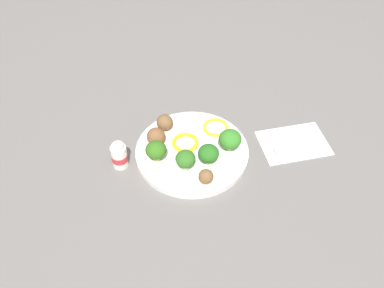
{
  "coord_description": "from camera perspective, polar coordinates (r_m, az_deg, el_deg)",
  "views": [
    {
      "loc": [
        0.14,
        0.7,
        0.78
      ],
      "look_at": [
        0.0,
        0.0,
        0.04
      ],
      "focal_mm": 39.57,
      "sensor_mm": 36.0,
      "label": 1
    }
  ],
  "objects": [
    {
      "name": "napkin",
      "position": [
        1.11,
        13.53,
        0.17
      ],
      "size": [
        0.17,
        0.12,
        0.01
      ],
      "primitive_type": "cube",
      "rotation": [
        0.0,
        0.0,
        0.02
      ],
      "color": "white",
      "rests_on": "ground_plane"
    },
    {
      "name": "yogurt_bottle",
      "position": [
        1.02,
        -9.75,
        -1.68
      ],
      "size": [
        0.04,
        0.04,
        0.07
      ],
      "color": "white",
      "rests_on": "ground_plane"
    },
    {
      "name": "broccoli_floret_back_left",
      "position": [
        0.99,
        2.24,
        -1.3
      ],
      "size": [
        0.05,
        0.05,
        0.05
      ],
      "color": "#94C576",
      "rests_on": "plate"
    },
    {
      "name": "meatball_center",
      "position": [
        0.97,
        1.9,
        -4.4
      ],
      "size": [
        0.03,
        0.03,
        0.03
      ],
      "primitive_type": "sphere",
      "color": "brown",
      "rests_on": "plate"
    },
    {
      "name": "broccoli_floret_front_left",
      "position": [
        1.0,
        -4.87,
        -0.82
      ],
      "size": [
        0.05,
        0.05,
        0.06
      ],
      "color": "#ABBF6D",
      "rests_on": "plate"
    },
    {
      "name": "knife",
      "position": [
        1.11,
        12.91,
        0.93
      ],
      "size": [
        0.15,
        0.03,
        0.01
      ],
      "color": "silver",
      "rests_on": "napkin"
    },
    {
      "name": "ground_plane",
      "position": [
        1.06,
        0.0,
        -1.35
      ],
      "size": [
        4.0,
        4.0,
        0.0
      ],
      "primitive_type": "plane",
      "color": "slate"
    },
    {
      "name": "plate",
      "position": [
        1.05,
        0.0,
        -1.06
      ],
      "size": [
        0.28,
        0.28,
        0.02
      ],
      "primitive_type": "cylinder",
      "color": "white",
      "rests_on": "ground_plane"
    },
    {
      "name": "meatball_mid_right",
      "position": [
        1.08,
        -3.69,
        2.91
      ],
      "size": [
        0.04,
        0.04,
        0.04
      ],
      "primitive_type": "sphere",
      "color": "brown",
      "rests_on": "plate"
    },
    {
      "name": "meatball_front_right",
      "position": [
        1.05,
        -4.86,
        0.99
      ],
      "size": [
        0.05,
        0.05,
        0.05
      ],
      "primitive_type": "sphere",
      "color": "brown",
      "rests_on": "plate"
    },
    {
      "name": "fork",
      "position": [
        1.09,
        13.56,
        -0.38
      ],
      "size": [
        0.12,
        0.02,
        0.01
      ],
      "color": "silver",
      "rests_on": "napkin"
    },
    {
      "name": "broccoli_floret_mid_right",
      "position": [
        1.02,
        5.16,
        0.64
      ],
      "size": [
        0.05,
        0.05,
        0.06
      ],
      "color": "#A8BE77",
      "rests_on": "plate"
    },
    {
      "name": "pepper_ring_center",
      "position": [
        1.05,
        -0.91,
        0.19
      ],
      "size": [
        0.09,
        0.09,
        0.01
      ],
      "primitive_type": "torus",
      "rotation": [
        0.0,
        0.0,
        2.29
      ],
      "color": "yellow",
      "rests_on": "plate"
    },
    {
      "name": "broccoli_floret_near_rim",
      "position": [
        0.98,
        -0.88,
        -2.07
      ],
      "size": [
        0.05,
        0.05,
        0.05
      ],
      "color": "#A9B880",
      "rests_on": "plate"
    },
    {
      "name": "pepper_ring_front_right",
      "position": [
        1.1,
        3.21,
        2.27
      ],
      "size": [
        0.07,
        0.07,
        0.01
      ],
      "primitive_type": "torus",
      "rotation": [
        0.0,
        0.0,
        1.59
      ],
      "color": "yellow",
      "rests_on": "plate"
    }
  ]
}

